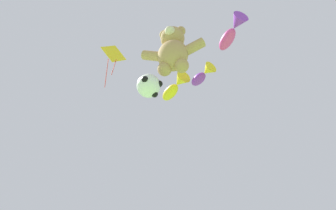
% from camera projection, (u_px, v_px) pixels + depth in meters
% --- Properties ---
extents(teddy_bear_kite, '(2.45, 1.08, 2.48)m').
position_uv_depth(teddy_bear_kite, '(173.00, 50.00, 9.75)').
color(teddy_bear_kite, tan).
extents(soccer_ball_kite, '(0.91, 0.90, 0.84)m').
position_uv_depth(soccer_ball_kite, '(149.00, 86.00, 8.93)').
color(soccer_ball_kite, white).
extents(fish_kite_magenta, '(1.54, 1.91, 0.70)m').
position_uv_depth(fish_kite_magenta, '(232.00, 31.00, 11.62)').
color(fish_kite_magenta, '#E53F9E').
extents(fish_kite_violet, '(1.48, 1.42, 0.66)m').
position_uv_depth(fish_kite_violet, '(203.00, 75.00, 13.01)').
color(fish_kite_violet, purple).
extents(fish_kite_goldfin, '(2.01, 2.02, 0.81)m').
position_uv_depth(fish_kite_goldfin, '(175.00, 87.00, 14.36)').
color(fish_kite_goldfin, yellow).
extents(diamond_kite, '(0.94, 1.10, 2.90)m').
position_uv_depth(diamond_kite, '(113.00, 55.00, 13.06)').
color(diamond_kite, yellow).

